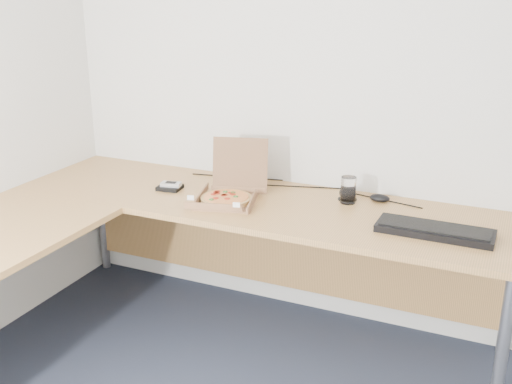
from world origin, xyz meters
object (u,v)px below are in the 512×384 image
at_px(pizza_box, 228,195).
at_px(wallet, 170,188).
at_px(desk, 154,226).
at_px(keyboard, 435,231).
at_px(drinking_glass, 348,190).

relative_size(pizza_box, wallet, 2.75).
xyz_separation_m(pizza_box, wallet, (-0.36, 0.04, -0.02)).
distance_m(desk, wallet, 0.43).
bearing_deg(keyboard, desk, -163.00).
bearing_deg(desk, wallet, 111.75).
bearing_deg(pizza_box, desk, -134.60).
height_order(pizza_box, keyboard, pizza_box).
bearing_deg(pizza_box, keyboard, -16.04).
height_order(pizza_box, drinking_glass, pizza_box).
bearing_deg(desk, drinking_glass, 38.02).
bearing_deg(desk, keyboard, 16.37).
bearing_deg(keyboard, pizza_box, -179.82).
relative_size(drinking_glass, wallet, 1.11).
bearing_deg(wallet, keyboard, -8.09).
bearing_deg(wallet, desk, -74.25).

